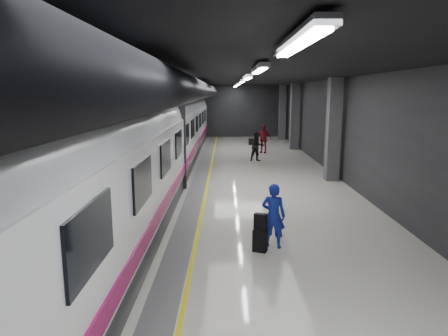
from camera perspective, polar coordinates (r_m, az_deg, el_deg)
ground at (r=15.97m, az=0.86°, el=-3.26°), size 40.00×40.00×0.00m
platform_hall at (r=16.45m, az=-0.16°, el=9.61°), size 10.02×40.02×4.51m
train at (r=15.89m, az=-10.94°, el=4.07°), size 3.05×38.00×4.05m
traveler_main at (r=10.12m, az=7.07°, el=-6.76°), size 0.69×0.56×1.65m
suitcase_main at (r=9.99m, az=5.17°, el=-10.29°), size 0.39×0.32×0.55m
shoulder_bag at (r=9.85m, az=5.22°, el=-7.64°), size 0.34×0.27×0.40m
traveler_far_a at (r=22.73m, az=4.74°, el=3.10°), size 0.99×0.87×1.72m
traveler_far_b at (r=26.04m, az=5.64°, el=4.18°), size 1.17×0.80×1.84m
suitcase_far at (r=30.05m, az=3.89°, el=3.77°), size 0.37×0.29×0.48m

